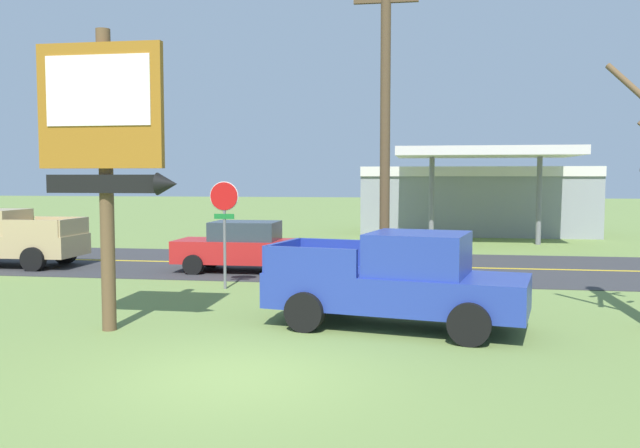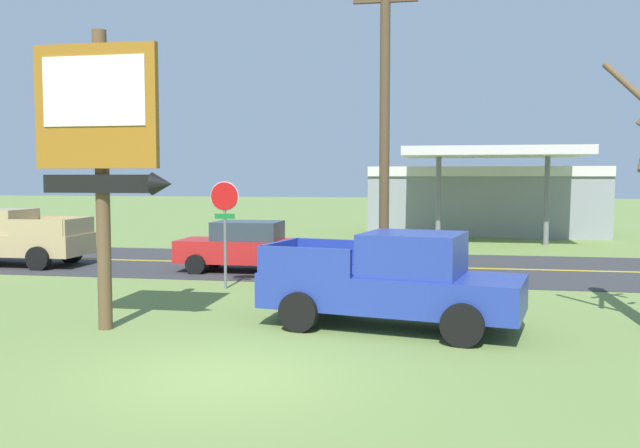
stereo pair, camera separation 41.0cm
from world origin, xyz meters
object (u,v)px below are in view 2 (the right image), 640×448
pickup_blue_parked_on_lawn (394,281)px  car_red_near_lane (245,246)px  pickup_tan_on_road (11,238)px  gas_station (484,198)px  stop_sign (225,215)px  utility_pole (385,113)px  motel_sign (101,135)px

pickup_blue_parked_on_lawn → car_red_near_lane: 9.03m
pickup_tan_on_road → gas_station: bearing=43.8°
stop_sign → pickup_blue_parked_on_lawn: stop_sign is taller
pickup_blue_parked_on_lawn → car_red_near_lane: size_ratio=1.31×
pickup_blue_parked_on_lawn → utility_pole: bearing=98.0°
gas_station → pickup_blue_parked_on_lawn: bearing=-97.8°
gas_station → pickup_blue_parked_on_lawn: size_ratio=2.19×
stop_sign → car_red_near_lane: size_ratio=0.70×
utility_pole → gas_station: bearing=79.3°
motel_sign → car_red_near_lane: motel_sign is taller
car_red_near_lane → utility_pole: bearing=-36.0°
motel_sign → pickup_blue_parked_on_lawn: 6.52m
pickup_tan_on_road → motel_sign: bearing=-46.7°
gas_station → pickup_tan_on_road: size_ratio=2.31×
motel_sign → stop_sign: size_ratio=2.02×
stop_sign → gas_station: (8.11, 19.51, -0.08)m
utility_pole → car_red_near_lane: utility_pole is taller
pickup_tan_on_road → car_red_near_lane: 8.41m
pickup_blue_parked_on_lawn → gas_station: bearing=82.2°
pickup_blue_parked_on_lawn → car_red_near_lane: bearing=126.1°
utility_pole → pickup_tan_on_road: 14.16m
motel_sign → pickup_blue_parked_on_lawn: (5.68, 1.25, -2.94)m
gas_station → car_red_near_lane: size_ratio=2.86×
motel_sign → gas_station: size_ratio=0.50×
stop_sign → pickup_tan_on_road: 9.47m
pickup_blue_parked_on_lawn → pickup_tan_on_road: (-13.73, 7.29, 0.00)m
pickup_blue_parked_on_lawn → pickup_tan_on_road: 15.55m
motel_sign → pickup_tan_on_road: 12.10m
stop_sign → utility_pole: bearing=-2.8°
gas_station → car_red_near_lane: (-8.53, -16.24, -1.11)m
pickup_tan_on_road → car_red_near_lane: bearing=0.0°
stop_sign → pickup_blue_parked_on_lawn: 6.43m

